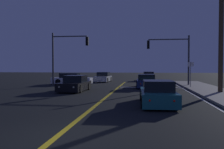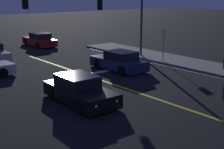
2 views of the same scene
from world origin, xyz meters
name	(u,v)px [view 2 (image 2 of 2)]	position (x,y,z in m)	size (l,w,h in m)	color
lane_line_center	(184,108)	(0.00, 9.78, 0.01)	(0.20, 33.25, 0.01)	gold
stop_bar	(122,68)	(3.24, 18.06, 0.01)	(6.48, 0.50, 0.01)	silver
car_parked_curb_black	(80,91)	(-3.30, 13.64, 0.58)	(2.03, 4.45, 1.34)	black
car_far_approaching_navy	(119,61)	(2.76, 17.83, 0.58)	(2.03, 4.42, 1.34)	navy
car_distant_tail_red	(39,40)	(3.23, 30.95, 0.58)	(1.85, 4.49, 1.34)	maroon
traffic_signal_near_right	(126,14)	(5.60, 20.36, 3.66)	(4.51, 0.28, 5.43)	#38383D
street_sign_corner	(164,40)	(6.98, 17.56, 1.72)	(0.56, 0.06, 2.56)	slate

